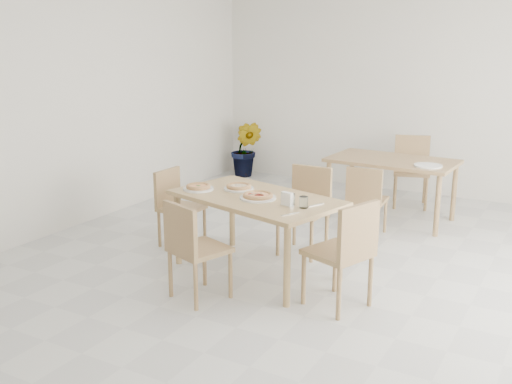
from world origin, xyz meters
The scene contains 21 objects.
main_table centered at (-0.43, -0.25, 0.67)m, with size 1.72×1.23×0.75m.
chair_south centered at (-0.58, -1.06, 0.50)m, with size 0.54×0.54×0.86m.
chair_north centered at (-0.26, 0.51, 0.51)m, with size 0.44×0.44×0.89m.
chair_west centered at (-1.57, 0.02, 0.47)m, with size 0.41×0.41×0.81m.
chair_east centered at (0.60, -0.58, 0.53)m, with size 0.58×0.58×0.92m.
plate_margherita centered at (-1.03, -0.32, 0.76)m, with size 0.30×0.30×0.02m, color white.
plate_mushroom centered at (-0.69, -0.12, 0.76)m, with size 0.29×0.29×0.02m, color white.
plate_pepperoni centered at (-0.37, -0.32, 0.76)m, with size 0.33×0.33×0.02m, color white.
pizza_margherita centered at (-1.03, -0.32, 0.78)m, with size 0.25×0.25×0.03m.
pizza_mushroom centered at (-0.69, -0.12, 0.78)m, with size 0.25×0.25×0.03m.
pizza_pepperoni centered at (-0.37, -0.32, 0.78)m, with size 0.35×0.35×0.03m.
tumbler_a centered at (-0.02, -0.35, 0.80)m, with size 0.07×0.07×0.10m, color white.
tumbler_b centered at (0.12, -0.39, 0.80)m, with size 0.08×0.08×0.10m, color white.
napkin_holder centered at (-0.02, -0.43, 0.81)m, with size 0.12×0.08×0.13m.
fork_a centered at (0.11, -0.62, 0.75)m, with size 0.02×0.19×0.01m, color silver.
fork_b centered at (0.18, -0.26, 0.75)m, with size 0.01×0.18×0.01m, color silver.
second_table centered at (0.16, 2.04, 0.67)m, with size 1.51×0.91×0.75m.
chair_back_s centered at (0.12, 1.25, 0.47)m, with size 0.43×0.43×0.81m.
chair_back_n centered at (0.18, 2.82, 0.53)m, with size 0.56×0.56×0.91m.
plate_empty centered at (0.63, 1.84, 0.76)m, with size 0.31×0.31×0.02m, color white.
potted_plant centered at (-2.54, 3.15, 0.44)m, with size 0.49×0.39×0.89m, color #2C6E21.
Camera 1 is at (2.21, -4.89, 2.19)m, focal length 42.00 mm.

